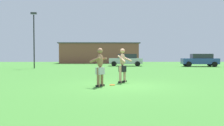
# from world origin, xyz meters

# --- Properties ---
(ground_plane) EXTENTS (80.00, 80.00, 0.00)m
(ground_plane) POSITION_xyz_m (0.00, 0.00, 0.00)
(ground_plane) COLOR #428433
(player_with_cap) EXTENTS (0.75, 0.81, 1.72)m
(player_with_cap) POSITION_xyz_m (0.11, 1.13, 0.95)
(player_with_cap) COLOR black
(player_with_cap) RESTS_ON ground_plane
(player_in_gray) EXTENTS (0.78, 0.80, 1.69)m
(player_in_gray) POSITION_xyz_m (-0.97, -0.33, 0.89)
(player_in_gray) COLOR black
(player_in_gray) RESTS_ON ground_plane
(frisbee) EXTENTS (0.26, 0.26, 0.03)m
(frisbee) POSITION_xyz_m (-0.43, 0.13, 0.01)
(frisbee) COLOR orange
(frisbee) RESTS_ON ground_plane
(car_silver_near_post) EXTENTS (4.43, 2.30, 1.58)m
(car_silver_near_post) POSITION_xyz_m (1.77, 19.74, 0.82)
(car_silver_near_post) COLOR silver
(car_silver_near_post) RESTS_ON ground_plane
(car_blue_mid_lot) EXTENTS (4.48, 2.42, 1.58)m
(car_blue_mid_lot) POSITION_xyz_m (10.85, 18.06, 0.82)
(car_blue_mid_lot) COLOR #2D478C
(car_blue_mid_lot) RESTS_ON ground_plane
(lamp_post) EXTENTS (0.60, 0.24, 5.92)m
(lamp_post) POSITION_xyz_m (-8.44, 14.21, 3.61)
(lamp_post) COLOR black
(lamp_post) RESTS_ON ground_plane
(outbuilding_behind_lot) EXTENTS (14.16, 5.68, 3.62)m
(outbuilding_behind_lot) POSITION_xyz_m (-2.13, 31.65, 1.82)
(outbuilding_behind_lot) COLOR brown
(outbuilding_behind_lot) RESTS_ON ground_plane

